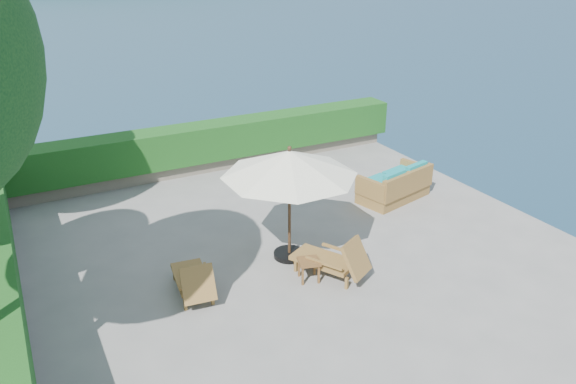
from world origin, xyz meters
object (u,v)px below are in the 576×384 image
lounge_right (334,259)px  side_table (309,264)px  lounge_left (194,279)px  wicker_loveseat (396,186)px  patio_umbrella (289,164)px

lounge_right → side_table: size_ratio=3.30×
lounge_left → wicker_loveseat: bearing=23.2°
lounge_left → lounge_right: lounge_right is taller
lounge_left → lounge_right: bearing=-6.5°
patio_umbrella → lounge_right: bearing=-68.5°
patio_umbrella → lounge_right: 2.05m
wicker_loveseat → lounge_left: bearing=-177.7°
patio_umbrella → lounge_right: patio_umbrella is taller
patio_umbrella → lounge_right: (0.42, -1.07, -1.70)m
side_table → wicker_loveseat: size_ratio=0.24×
lounge_left → wicker_loveseat: size_ratio=0.71×
patio_umbrella → lounge_left: (-2.23, -0.44, -1.73)m
side_table → wicker_loveseat: bearing=30.7°
lounge_left → patio_umbrella: bearing=18.1°
lounge_left → side_table: lounge_left is taller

